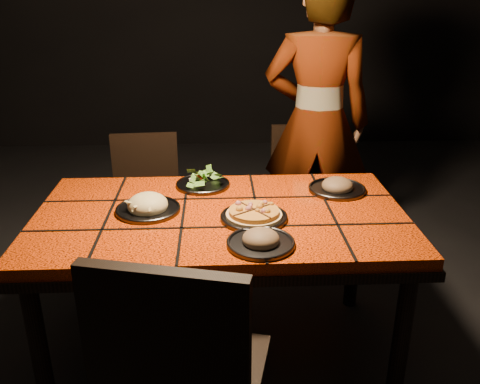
{
  "coord_description": "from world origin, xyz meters",
  "views": [
    {
      "loc": [
        -0.01,
        -2.01,
        1.67
      ],
      "look_at": [
        0.09,
        0.05,
        0.82
      ],
      "focal_mm": 38.0,
      "sensor_mm": 36.0,
      "label": 1
    }
  ],
  "objects_px": {
    "chair_far_left": "(146,198)",
    "chair_far_right": "(302,184)",
    "chair_near": "(181,376)",
    "plate_pizza": "(254,215)",
    "diner": "(317,123)",
    "plate_pasta": "(148,206)",
    "dining_table": "(221,228)"
  },
  "relations": [
    {
      "from": "chair_far_left",
      "to": "chair_far_right",
      "type": "bearing_deg",
      "value": 7.88
    },
    {
      "from": "chair_near",
      "to": "chair_far_left",
      "type": "relative_size",
      "value": 1.18
    },
    {
      "from": "chair_far_right",
      "to": "plate_pizza",
      "type": "distance_m",
      "value": 1.17
    },
    {
      "from": "diner",
      "to": "chair_near",
      "type": "bearing_deg",
      "value": 77.99
    },
    {
      "from": "chair_far_left",
      "to": "chair_near",
      "type": "bearing_deg",
      "value": -82.85
    },
    {
      "from": "plate_pasta",
      "to": "chair_far_right",
      "type": "bearing_deg",
      "value": 48.69
    },
    {
      "from": "dining_table",
      "to": "plate_pizza",
      "type": "xyz_separation_m",
      "value": [
        0.14,
        -0.08,
        0.1
      ]
    },
    {
      "from": "dining_table",
      "to": "chair_far_left",
      "type": "distance_m",
      "value": 0.92
    },
    {
      "from": "chair_far_right",
      "to": "plate_pasta",
      "type": "height_order",
      "value": "chair_far_right"
    },
    {
      "from": "chair_far_right",
      "to": "chair_near",
      "type": "bearing_deg",
      "value": -111.56
    },
    {
      "from": "chair_far_left",
      "to": "plate_pasta",
      "type": "relative_size",
      "value": 3.06
    },
    {
      "from": "chair_near",
      "to": "chair_far_left",
      "type": "xyz_separation_m",
      "value": [
        -0.3,
        1.59,
        -0.09
      ]
    },
    {
      "from": "plate_pasta",
      "to": "dining_table",
      "type": "bearing_deg",
      "value": -4.35
    },
    {
      "from": "chair_near",
      "to": "chair_far_right",
      "type": "xyz_separation_m",
      "value": [
        0.66,
        1.79,
        -0.09
      ]
    },
    {
      "from": "chair_near",
      "to": "dining_table",
      "type": "bearing_deg",
      "value": -85.54
    },
    {
      "from": "dining_table",
      "to": "chair_far_right",
      "type": "bearing_deg",
      "value": 61.74
    },
    {
      "from": "chair_far_right",
      "to": "plate_pasta",
      "type": "bearing_deg",
      "value": -132.62
    },
    {
      "from": "chair_far_left",
      "to": "plate_pasta",
      "type": "xyz_separation_m",
      "value": [
        0.12,
        -0.76,
        0.28
      ]
    },
    {
      "from": "dining_table",
      "to": "chair_far_left",
      "type": "height_order",
      "value": "chair_far_left"
    },
    {
      "from": "chair_near",
      "to": "diner",
      "type": "distance_m",
      "value": 1.95
    },
    {
      "from": "dining_table",
      "to": "chair_far_left",
      "type": "relative_size",
      "value": 1.89
    },
    {
      "from": "dining_table",
      "to": "diner",
      "type": "distance_m",
      "value": 1.17
    },
    {
      "from": "chair_far_right",
      "to": "plate_pasta",
      "type": "distance_m",
      "value": 1.31
    },
    {
      "from": "plate_pizza",
      "to": "plate_pasta",
      "type": "bearing_deg",
      "value": 167.28
    },
    {
      "from": "chair_far_left",
      "to": "plate_pizza",
      "type": "bearing_deg",
      "value": -60.14
    },
    {
      "from": "dining_table",
      "to": "plate_pasta",
      "type": "bearing_deg",
      "value": 175.65
    },
    {
      "from": "chair_near",
      "to": "chair_far_right",
      "type": "distance_m",
      "value": 1.91
    },
    {
      "from": "chair_near",
      "to": "chair_far_right",
      "type": "relative_size",
      "value": 1.19
    },
    {
      "from": "chair_near",
      "to": "plate_pasta",
      "type": "bearing_deg",
      "value": -63.75
    },
    {
      "from": "chair_far_right",
      "to": "plate_pasta",
      "type": "relative_size",
      "value": 3.02
    },
    {
      "from": "chair_far_right",
      "to": "plate_pizza",
      "type": "height_order",
      "value": "chair_far_right"
    },
    {
      "from": "chair_near",
      "to": "plate_pasta",
      "type": "relative_size",
      "value": 3.61
    }
  ]
}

